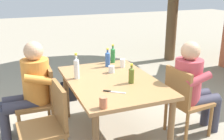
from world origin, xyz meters
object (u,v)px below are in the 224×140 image
table_knife (113,92)px  person_in_plaid_shirt (193,84)px  chair_near_left (40,98)px  cup_glass (111,69)px  bottle_green (113,55)px  bottle_clear (76,68)px  cup_terracotta (103,103)px  person_in_white_shirt (30,86)px  chair_far_right (184,99)px  cup_white (123,63)px  bottle_blue (108,59)px  bottle_olive (131,75)px  chair_near_right (49,123)px  backpack_by_near_side (69,85)px  dining_table (112,87)px

table_knife → person_in_plaid_shirt: bearing=91.1°
chair_near_left → cup_glass: bearing=84.7°
person_in_plaid_shirt → bottle_green: size_ratio=4.52×
bottle_clear → cup_glass: bearing=95.9°
cup_terracotta → person_in_white_shirt: bearing=-150.2°
chair_far_right → cup_white: 0.93m
person_in_plaid_shirt → cup_terracotta: bearing=-75.2°
bottle_blue → bottle_olive: bottle_blue is taller
chair_near_right → person_in_plaid_shirt: size_ratio=0.74×
bottle_clear → bottle_olive: (0.37, 0.53, -0.04)m
chair_near_left → bottle_blue: (-0.17, 0.93, 0.34)m
bottle_blue → cup_white: (0.10, 0.18, -0.05)m
cup_glass → backpack_by_near_side: 1.20m
chair_far_right → cup_glass: size_ratio=9.77×
chair_near_right → bottle_green: (-0.97, 1.07, 0.35)m
bottle_blue → cup_white: bottle_blue is taller
chair_far_right → bottle_green: (-0.98, -0.53, 0.35)m
person_in_plaid_shirt → bottle_green: (-0.97, -0.64, 0.18)m
chair_near_left → table_knife: 0.98m
bottle_blue → cup_white: 0.21m
cup_white → table_knife: size_ratio=0.54×
chair_near_left → table_knife: bearing=45.0°
chair_near_right → cup_glass: chair_near_right is taller
person_in_white_shirt → bottle_blue: person_in_white_shirt is taller
person_in_white_shirt → cup_white: (-0.07, 1.22, 0.12)m
dining_table → bottle_blue: (-0.50, 0.13, 0.20)m
bottle_clear → cup_white: 0.72m
person_in_white_shirt → cup_terracotta: 1.14m
dining_table → bottle_clear: bottle_clear is taller
bottle_olive → cup_white: bearing=165.7°
chair_near_right → bottle_blue: (-0.82, 0.93, 0.34)m
bottle_olive → cup_white: size_ratio=2.06×
bottle_clear → cup_glass: bottle_clear is taller
chair_far_right → chair_near_right: (-0.01, -1.60, 0.00)m
backpack_by_near_side → chair_near_right: bearing=-19.3°
bottle_clear → person_in_plaid_shirt: bearing=67.9°
dining_table → bottle_olive: (0.18, 0.16, 0.19)m
person_in_plaid_shirt → bottle_olive: (-0.15, -0.74, 0.16)m
bottle_clear → cup_terracotta: bottle_clear is taller
bottle_clear → bottle_olive: bottle_clear is taller
bottle_green → cup_white: (0.25, 0.04, -0.06)m
chair_near_right → table_knife: 0.71m
bottle_green → bottle_clear: 0.78m
bottle_olive → cup_glass: (-0.42, -0.08, -0.05)m
bottle_blue → chair_near_left: bearing=-79.5°
bottle_green → bottle_blue: size_ratio=1.03×
cup_terracotta → bottle_olive: bearing=133.3°
bottle_green → cup_white: bearing=9.6°
cup_glass → bottle_green: bearing=156.0°
dining_table → bottle_clear: bearing=-117.6°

